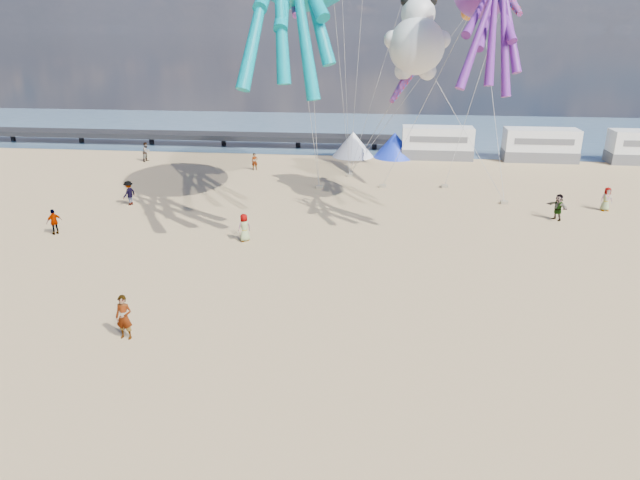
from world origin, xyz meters
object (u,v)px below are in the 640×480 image
Objects in this scene: beachgoer_3 at (54,222)px; sandbag_c at (504,202)px; beachgoer_2 at (129,193)px; sandbag_a at (319,187)px; beachgoer_5 at (255,162)px; motorhome_1 at (540,145)px; sandbag_e at (350,175)px; beachgoer_0 at (606,199)px; beachgoer_4 at (558,207)px; motorhome_0 at (437,143)px; sandbag_d at (445,186)px; sandbag_b at (383,186)px; tent_white at (353,144)px; standing_person at (124,317)px; windsock_right at (405,80)px; beachgoer_1 at (146,152)px; kite_panda at (417,46)px; tent_blue at (395,145)px; beachgoer_6 at (244,228)px.

sandbag_c is (28.09, 9.63, -0.68)m from beachgoer_3.
beachgoer_3 is at bearing 1.42° from beachgoer_2.
beachgoer_5 is at bearing 139.06° from sandbag_a.
motorhome_1 is 19.16m from sandbag_e.
beachgoer_4 is (-3.81, -2.43, 0.05)m from beachgoer_0.
sandbag_a is 13.79m from sandbag_c.
motorhome_0 is 10.99m from sandbag_d.
beachgoer_3 reaches higher than sandbag_b.
tent_white reaches higher than beachgoer_0.
standing_person is 0.39× the size of windsock_right.
beachgoer_4 reaches higher than sandbag_a.
motorhome_1 is at bearing 38.27° from sandbag_b.
sandbag_c is (3.64, -14.94, -1.39)m from motorhome_0.
standing_person is at bearing -112.09° from sandbag_b.
beachgoer_1 is at bearing -146.85° from beachgoer_4.
sandbag_a is 13.01m from kite_panda.
tent_blue is (-4.00, 0.00, -0.30)m from motorhome_0.
beachgoer_3 is (-24.45, -24.57, -0.71)m from motorhome_0.
sandbag_e is (14.83, 10.04, -0.76)m from beachgoer_2.
sandbag_b is at bearing 162.09° from beachgoer_3.
standing_person is at bearing -84.60° from beachgoer_4.
motorhome_0 reaches higher than sandbag_a.
sandbag_e is at bearing -154.76° from motorhome_1.
standing_person is at bearing -145.61° from beachgoer_1.
tent_blue is at bearing 175.20° from beachgoer_4.
sandbag_c is (18.56, 20.97, -0.82)m from standing_person.
sandbag_a is at bearing 132.56° from beachgoer_2.
kite_panda is 1.29× the size of windsock_right.
beachgoer_3 is (-34.60, -8.76, -0.03)m from beachgoer_0.
beachgoer_0 is at bearing -87.65° from motorhome_1.
beachgoer_4 is (33.37, -13.83, -0.03)m from beachgoer_1.
sandbag_a is 4.98m from sandbag_b.
sandbag_c is 1.00× the size of sandbag_d.
tent_blue is 8.00× the size of sandbag_c.
motorhome_1 is 15.84m from beachgoer_0.
standing_person is at bearing -117.05° from kite_panda.
motorhome_1 is at bearing 0.00° from tent_blue.
tent_white is 19.12m from kite_panda.
sandbag_d is at bearing -54.23° from tent_white.
beachgoer_5 is (-12.21, -6.75, -0.45)m from tent_blue.
beachgoer_6 reaches higher than sandbag_a.
beachgoer_4 reaches higher than sandbag_d.
beachgoer_2 is 26.46m from sandbag_c.
motorhome_1 is 41.92m from beachgoer_3.
beachgoer_4 is (-3.16, -18.25, -0.64)m from motorhome_1.
beachgoer_3 is 31.43m from beachgoer_4.
beachgoer_2 is (-7.70, 17.72, -0.07)m from standing_person.
beachgoer_1 reaches higher than beachgoer_2.
kite_panda is at bearing -128.47° from motorhome_1.
sandbag_c is (7.64, -14.94, -1.09)m from tent_blue.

